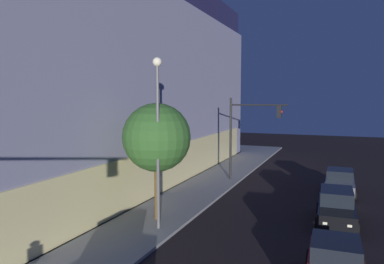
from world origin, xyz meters
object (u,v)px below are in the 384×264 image
(street_lamp_sidewalk, at_px, (158,123))
(car_black, at_px, (336,206))
(traffic_light_far_corner, at_px, (248,126))
(modern_building, at_px, (24,81))
(car_grey, at_px, (340,182))
(car_red, at_px, (335,264))
(sidewalk_tree, at_px, (157,138))

(street_lamp_sidewalk, distance_m, car_black, 10.31)
(traffic_light_far_corner, distance_m, street_lamp_sidewalk, 12.36)
(traffic_light_far_corner, height_order, car_black, traffic_light_far_corner)
(modern_building, bearing_deg, car_grey, -84.13)
(modern_building, relative_size, car_red, 8.56)
(street_lamp_sidewalk, xyz_separation_m, car_black, (4.68, -8.03, -4.45))
(street_lamp_sidewalk, xyz_separation_m, sidewalk_tree, (1.27, 0.72, -0.85))
(sidewalk_tree, bearing_deg, car_red, -112.49)
(modern_building, height_order, car_grey, modern_building)
(street_lamp_sidewalk, relative_size, car_red, 1.88)
(traffic_light_far_corner, bearing_deg, street_lamp_sidewalk, 173.31)
(car_black, bearing_deg, modern_building, 81.49)
(modern_building, distance_m, traffic_light_far_corner, 19.43)
(car_red, bearing_deg, street_lamp_sidewalk, 73.58)
(car_red, xyz_separation_m, car_grey, (13.48, -0.01, 0.05))
(car_red, relative_size, car_black, 0.92)
(traffic_light_far_corner, distance_m, car_red, 16.49)
(sidewalk_tree, xyz_separation_m, car_grey, (9.81, -8.86, -3.64))
(sidewalk_tree, xyz_separation_m, car_black, (3.41, -8.76, -3.60))
(car_red, xyz_separation_m, car_black, (7.08, 0.09, 0.09))
(traffic_light_far_corner, bearing_deg, sidewalk_tree, 168.86)
(street_lamp_sidewalk, height_order, car_red, street_lamp_sidewalk)
(modern_building, bearing_deg, car_black, -98.51)
(sidewalk_tree, bearing_deg, street_lamp_sidewalk, -150.32)
(modern_building, distance_m, car_red, 28.56)
(traffic_light_far_corner, bearing_deg, car_black, -138.89)
(street_lamp_sidewalk, bearing_deg, modern_building, 63.88)
(traffic_light_far_corner, relative_size, car_red, 1.46)
(modern_building, xyz_separation_m, traffic_light_far_corner, (3.77, -18.71, -3.64))
(traffic_light_far_corner, relative_size, sidewalk_tree, 1.05)
(street_lamp_sidewalk, height_order, car_black, street_lamp_sidewalk)
(car_grey, bearing_deg, street_lamp_sidewalk, 143.72)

